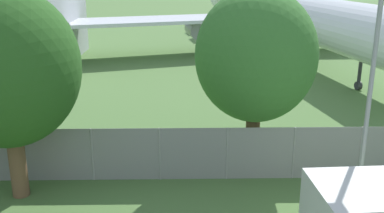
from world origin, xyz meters
TOP-DOWN VIEW (x-y plane):
  - perimeter_fence at (0.00, 10.88)m, footprint 56.07×0.07m
  - airplane at (7.82, 37.15)m, footprint 39.42×47.66m
  - tree_left_of_cabin at (1.12, 11.93)m, footprint 4.65×4.65m
  - tree_far_right at (-7.45, 9.72)m, footprint 4.88×4.88m
  - light_mast at (4.58, 9.45)m, footprint 0.44×0.44m

SIDE VIEW (x-z plane):
  - perimeter_fence at x=0.00m, z-range 0.00..2.09m
  - airplane at x=7.82m, z-range -1.80..9.32m
  - tree_left_of_cabin at x=1.12m, z-range 1.00..8.16m
  - tree_far_right at x=-7.45m, z-range 0.97..8.31m
  - light_mast at x=4.58m, z-range 0.87..8.96m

